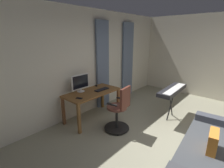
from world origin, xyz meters
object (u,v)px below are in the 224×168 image
Objects in this scene: computer_keyboard at (102,89)px; computer_monitor at (80,82)px; piano_keyboard at (173,91)px; cell_phone_face_up at (79,98)px; computer_mouse at (96,86)px; couch at (214,156)px; desk at (92,95)px; office_chair at (119,110)px.

computer_monitor is at bearing -35.59° from computer_keyboard.
piano_keyboard is (-1.08, 1.38, 0.00)m from computer_keyboard.
computer_mouse is at bearing -178.83° from cell_phone_face_up.
cell_phone_face_up is at bearing 96.55° from couch.
desk is 0.29m from computer_keyboard.
office_chair is 1.18m from computer_mouse.
office_chair is 0.51× the size of couch.
office_chair is at bearing 99.80° from computer_monitor.
desk is at bearing -19.37° from computer_keyboard.
computer_mouse is at bearing 78.38° from couch.
desk is 3.50× the size of computer_keyboard.
desk is 13.89× the size of computer_mouse.
office_chair is 2.57× the size of computer_keyboard.
computer_keyboard is at bearing 70.44° from computer_mouse.
piano_keyboard reaches higher than computer_mouse.
office_chair is 0.85× the size of piano_keyboard.
office_chair is at bearing 103.03° from cell_phone_face_up.
computer_monitor is 0.52m from cell_phone_face_up.
couch is (-0.51, 2.55, -0.43)m from cell_phone_face_up.
computer_keyboard is (-0.24, -0.76, 0.25)m from office_chair.
cell_phone_face_up is 2.64m from couch.
couch reaches higher than piano_keyboard.
computer_monitor is at bearing 88.98° from couch.
computer_mouse reaches higher than desk.
computer_monitor reaches higher than couch.
piano_keyboard is at bearing 38.04° from couch.
piano_keyboard is (-1.32, 0.62, 0.26)m from office_chair.
computer_monitor reaches higher than desk.
computer_monitor is 0.41× the size of piano_keyboard.
computer_keyboard is 0.75m from cell_phone_face_up.
computer_keyboard reaches higher than cell_phone_face_up.
cell_phone_face_up is at bearing 116.20° from office_chair.
desk is 0.86m from office_chair.
cell_phone_face_up is 0.07× the size of couch.
piano_keyboard is at bearing 132.10° from desk.
desk is 1.98m from piano_keyboard.
desk is at bearing 172.67° from cell_phone_face_up.
piano_keyboard is (-0.96, 1.71, -0.00)m from computer_mouse.
piano_keyboard is (-1.50, 1.68, -0.22)m from computer_monitor.
computer_monitor is 0.24× the size of couch.
computer_keyboard is 0.20× the size of couch.
desk is 1.36× the size of office_chair.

